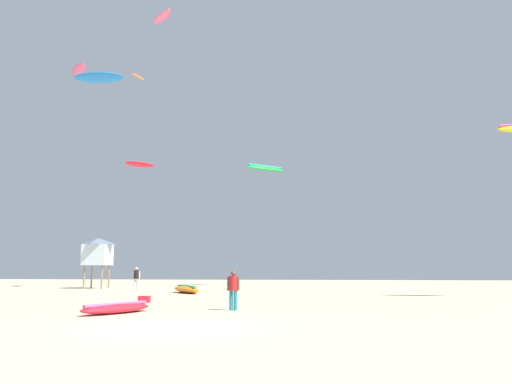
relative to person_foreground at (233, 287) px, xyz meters
The scene contains 13 objects.
ground_plane 6.60m from the person_foreground, 96.55° to the right, with size 120.00×120.00×0.00m, color beige.
person_foreground is the anchor object (origin of this frame).
person_midground 21.58m from the person_foreground, 119.05° to the left, with size 0.57×0.39×1.73m.
kite_grounded_near 4.67m from the person_foreground, 154.92° to the right, with size 2.31×3.48×0.42m.
kite_grounded_mid 15.33m from the person_foreground, 110.69° to the left, with size 3.21×4.37×0.55m.
lifeguard_tower 25.85m from the person_foreground, 124.65° to the left, with size 2.30×2.30×4.15m.
cooler_box 6.79m from the person_foreground, 139.49° to the left, with size 0.56×0.36×0.32m, color red.
kite_aloft_0 30.33m from the person_foreground, 92.75° to the left, with size 3.98×3.54×0.86m.
kite_aloft_3 31.10m from the person_foreground, 118.17° to the left, with size 1.06×2.09×0.45m.
kite_aloft_4 29.77m from the person_foreground, 115.44° to the left, with size 2.57×2.85×0.35m.
kite_aloft_5 42.89m from the person_foreground, 125.17° to the left, with size 3.30×3.55×0.87m.
kite_aloft_6 17.90m from the person_foreground, 138.77° to the left, with size 3.14×1.11×0.70m.
kite_aloft_7 33.16m from the person_foreground, 115.85° to the left, with size 2.84×2.78×0.61m.
Camera 1 is at (4.12, -15.52, 1.73)m, focal length 37.85 mm.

